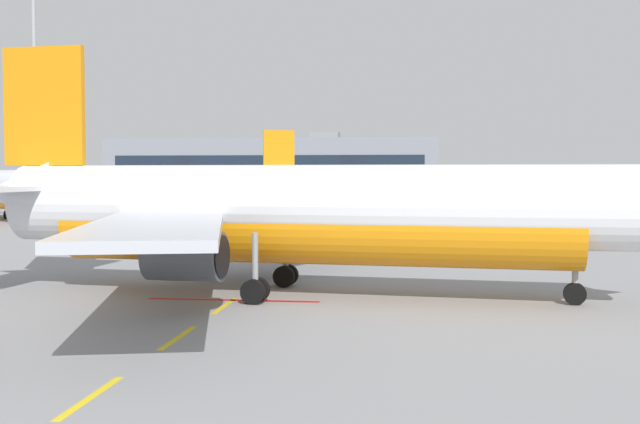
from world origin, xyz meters
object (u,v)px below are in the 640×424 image
(airliner_foreground, at_px, (300,212))
(fuel_service_truck, at_px, (161,228))
(airliner_far_center, at_px, (370,189))
(apron_light_mast_near, at_px, (35,71))

(airliner_foreground, xyz_separation_m, fuel_service_truck, (-13.64, 19.88, -2.30))
(airliner_foreground, distance_m, fuel_service_truck, 24.22)
(airliner_far_center, distance_m, fuel_service_truck, 49.57)
(airliner_far_center, relative_size, fuel_service_truck, 4.32)
(apron_light_mast_near, bearing_deg, fuel_service_truck, -31.49)
(airliner_far_center, bearing_deg, apron_light_mast_near, -124.81)
(airliner_far_center, xyz_separation_m, fuel_service_truck, (-12.67, -47.88, -2.02))
(airliner_foreground, relative_size, airliner_far_center, 1.11)
(fuel_service_truck, height_order, apron_light_mast_near, apron_light_mast_near)
(fuel_service_truck, xyz_separation_m, apron_light_mast_near, (-14.45, 8.86, 13.11))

